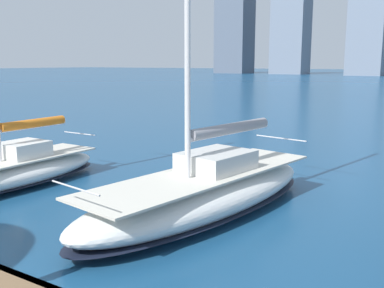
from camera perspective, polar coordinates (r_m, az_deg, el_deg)
The scene contains 2 objects.
sailboat_grey at distance 13.12m, azimuth 1.64°, elevation -5.99°, with size 4.16×9.77×11.95m.
sailboat_orange at distance 17.38m, azimuth -21.57°, elevation -2.90°, with size 2.41×7.14×11.74m.
Camera 1 is at (-7.22, 3.41, 4.40)m, focal length 42.00 mm.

